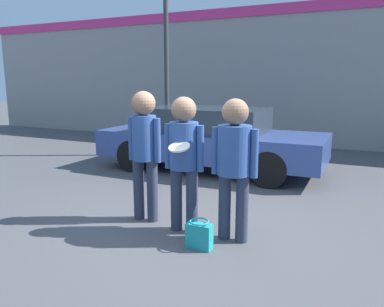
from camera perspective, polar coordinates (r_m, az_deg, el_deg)
ground_plane at (r=5.07m, az=-0.83°, el=-11.10°), size 56.00×56.00×0.00m
storefront_building at (r=11.54m, az=15.15°, el=11.44°), size 24.00×0.22×4.08m
person_left at (r=5.08m, az=-7.25°, el=1.37°), size 0.49×0.32×1.78m
person_middle_with_frisbee at (r=4.65m, az=-1.25°, el=0.18°), size 0.53×0.56×1.72m
person_right at (r=4.41m, az=6.47°, el=-0.49°), size 0.57×0.40×1.71m
parked_car_near at (r=8.04m, az=2.71°, el=2.33°), size 4.74×1.82×1.35m
street_lamp at (r=9.64m, az=-2.43°, el=19.72°), size 1.50×0.35×5.40m
handbag at (r=4.41m, az=1.10°, el=-12.31°), size 0.30×0.23×0.34m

